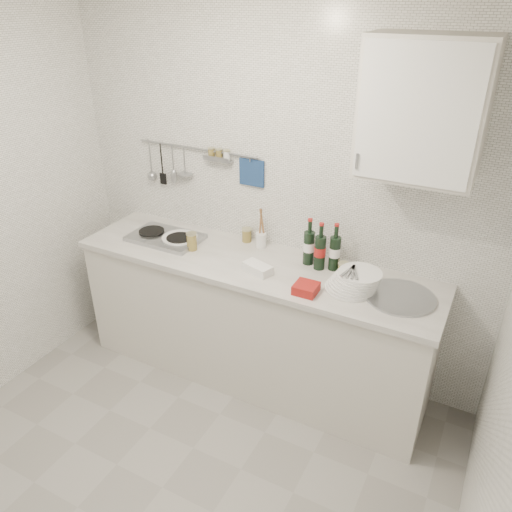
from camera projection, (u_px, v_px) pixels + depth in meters
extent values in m
plane|color=gray|center=(162.00, 487.00, 2.80)|extent=(3.00, 3.00, 0.00)
cube|color=silver|center=(274.00, 199.00, 3.31)|extent=(3.00, 0.02, 2.50)
cube|color=silver|center=(505.00, 419.00, 1.61)|extent=(0.02, 2.80, 2.50)
cube|color=beige|center=(253.00, 322.00, 3.46)|extent=(2.40, 0.60, 0.88)
cube|color=silver|center=(253.00, 264.00, 3.24)|extent=(2.44, 0.64, 0.04)
cube|color=black|center=(255.00, 364.00, 3.66)|extent=(2.34, 0.52, 0.10)
cube|color=#93969B|center=(165.00, 237.00, 3.51)|extent=(0.50, 0.32, 0.03)
cylinder|color=black|center=(152.00, 231.00, 3.55)|extent=(0.18, 0.18, 0.01)
cylinder|color=black|center=(179.00, 238.00, 3.45)|extent=(0.18, 0.18, 0.01)
cylinder|color=#93969B|center=(400.00, 297.00, 2.84)|extent=(0.40, 0.40, 0.02)
cylinder|color=#93969B|center=(399.00, 305.00, 2.87)|extent=(0.34, 0.34, 0.10)
cylinder|color=#93969B|center=(197.00, 149.00, 3.40)|extent=(0.95, 0.02, 0.02)
cube|color=navy|center=(252.00, 173.00, 3.29)|extent=(0.18, 0.02, 0.18)
cube|color=beige|center=(424.00, 109.00, 2.48)|extent=(0.60, 0.35, 0.70)
cube|color=white|center=(416.00, 116.00, 2.34)|extent=(0.56, 0.01, 0.66)
cylinder|color=#93969B|center=(357.00, 161.00, 2.55)|extent=(0.01, 0.01, 0.08)
cylinder|color=#475CA2|center=(178.00, 241.00, 3.48)|extent=(0.26, 0.26, 0.01)
cylinder|color=#475CA2|center=(179.00, 239.00, 3.48)|extent=(0.26, 0.26, 0.01)
cylinder|color=#475CA2|center=(180.00, 237.00, 3.47)|extent=(0.25, 0.25, 0.01)
cylinder|color=white|center=(350.00, 288.00, 2.93)|extent=(0.30, 0.30, 0.01)
cylinder|color=white|center=(351.00, 286.00, 2.92)|extent=(0.29, 0.29, 0.01)
cylinder|color=white|center=(353.00, 284.00, 2.92)|extent=(0.29, 0.29, 0.01)
cylinder|color=white|center=(354.00, 282.00, 2.91)|extent=(0.28, 0.28, 0.01)
cylinder|color=white|center=(356.00, 279.00, 2.91)|extent=(0.27, 0.27, 0.01)
cylinder|color=white|center=(357.00, 277.00, 2.90)|extent=(0.27, 0.27, 0.01)
cylinder|color=white|center=(359.00, 275.00, 2.89)|extent=(0.26, 0.26, 0.01)
cylinder|color=white|center=(360.00, 273.00, 2.89)|extent=(0.26, 0.26, 0.01)
cube|color=white|center=(258.00, 268.00, 3.09)|extent=(0.21, 0.15, 0.06)
cube|color=#AB1319|center=(306.00, 288.00, 2.89)|extent=(0.14, 0.14, 0.06)
cylinder|color=white|center=(261.00, 240.00, 3.39)|extent=(0.07, 0.07, 0.11)
cylinder|color=brown|center=(262.00, 223.00, 3.33)|extent=(0.03, 0.05, 0.21)
cylinder|color=brown|center=(260.00, 223.00, 3.34)|extent=(0.01, 0.04, 0.19)
cylinder|color=olive|center=(247.00, 236.00, 3.47)|extent=(0.07, 0.07, 0.09)
cylinder|color=tan|center=(247.00, 229.00, 3.45)|extent=(0.07, 0.07, 0.01)
cylinder|color=olive|center=(335.00, 264.00, 3.13)|extent=(0.06, 0.06, 0.07)
cylinder|color=tan|center=(335.00, 258.00, 3.11)|extent=(0.06, 0.06, 0.01)
cylinder|color=olive|center=(343.00, 270.00, 3.06)|extent=(0.07, 0.07, 0.08)
cylinder|color=tan|center=(344.00, 264.00, 3.04)|extent=(0.07, 0.07, 0.01)
cylinder|color=olive|center=(192.00, 242.00, 3.36)|extent=(0.07, 0.07, 0.11)
cylinder|color=tan|center=(191.00, 234.00, 3.33)|extent=(0.07, 0.07, 0.01)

